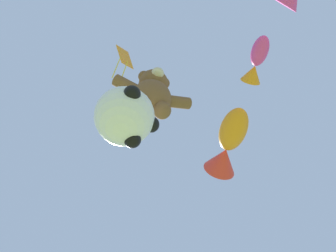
{
  "coord_description": "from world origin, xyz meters",
  "views": [
    {
      "loc": [
        -0.41,
        -0.15,
        1.63
      ],
      "look_at": [
        0.87,
        3.47,
        8.63
      ],
      "focal_mm": 35.0,
      "sensor_mm": 36.0,
      "label": 1
    }
  ],
  "objects": [
    {
      "name": "diamond_kite",
      "position": [
        -0.72,
        3.75,
        13.11
      ],
      "size": [
        0.87,
        0.69,
        2.93
      ],
      "color": "orange"
    },
    {
      "name": "teddy_bear_kite",
      "position": [
        0.24,
        2.73,
        8.56
      ],
      "size": [
        1.89,
        0.83,
        1.91
      ],
      "color": "brown"
    },
    {
      "name": "fish_kite_tangerine",
      "position": [
        3.42,
        4.68,
        10.92
      ],
      "size": [
        1.29,
        2.54,
        1.1
      ],
      "color": "orange"
    },
    {
      "name": "fish_kite_magenta",
      "position": [
        3.23,
        1.92,
        11.51
      ],
      "size": [
        0.81,
        1.55,
        0.65
      ],
      "color": "#E53F9E"
    },
    {
      "name": "soccer_ball_kite",
      "position": [
        -0.25,
        2.56,
        6.73
      ],
      "size": [
        1.17,
        1.16,
        1.08
      ],
      "color": "white"
    }
  ]
}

